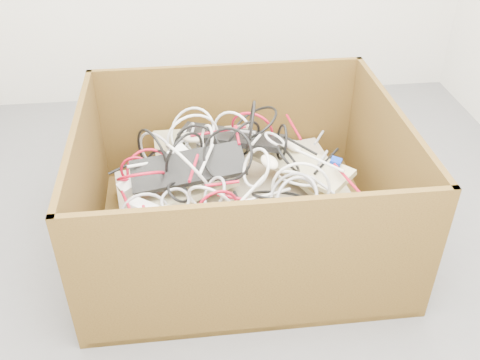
{
  "coord_description": "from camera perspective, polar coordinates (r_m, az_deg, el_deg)",
  "views": [
    {
      "loc": [
        -0.28,
        -1.77,
        1.63
      ],
      "look_at": [
        -0.06,
        0.08,
        0.3
      ],
      "focal_mm": 40.58,
      "sensor_mm": 36.0,
      "label": 1
    }
  ],
  "objects": [
    {
      "name": "ground",
      "position": [
        2.42,
        1.69,
        -6.75
      ],
      "size": [
        3.0,
        3.0,
        0.0
      ],
      "primitive_type": "plane",
      "color": "#59585B",
      "rests_on": "ground"
    },
    {
      "name": "cable_tangle",
      "position": [
        2.23,
        -2.62,
        1.86
      ],
      "size": [
        1.02,
        0.9,
        0.45
      ],
      "color": "maroon",
      "rests_on": "keyboard_pile"
    },
    {
      "name": "cardboard_box",
      "position": [
        2.36,
        -0.39,
        -3.32
      ],
      "size": [
        1.29,
        1.08,
        0.62
      ],
      "color": "#3C290F",
      "rests_on": "ground"
    },
    {
      "name": "power_strip_left",
      "position": [
        2.28,
        -9.0,
        1.01
      ],
      "size": [
        0.31,
        0.22,
        0.13
      ],
      "primitive_type": "cube",
      "rotation": [
        0.14,
        -0.26,
        0.51
      ],
      "color": "white",
      "rests_on": "keyboard_pile"
    },
    {
      "name": "vga_plug",
      "position": [
        2.33,
        10.05,
        1.95
      ],
      "size": [
        0.06,
        0.06,
        0.03
      ],
      "primitive_type": "cube",
      "rotation": [
        0.09,
        0.14,
        -0.52
      ],
      "color": "#0B2CA9",
      "rests_on": "keyboard_pile"
    },
    {
      "name": "keyboard_pile",
      "position": [
        2.29,
        -0.11,
        -0.59
      ],
      "size": [
        1.15,
        1.0,
        0.34
      ],
      "color": "#C6C08B",
      "rests_on": "cardboard_box"
    },
    {
      "name": "mice_scatter",
      "position": [
        2.22,
        -0.22,
        0.31
      ],
      "size": [
        0.84,
        0.66,
        0.18
      ],
      "color": "beige",
      "rests_on": "keyboard_pile"
    },
    {
      "name": "power_strip_right",
      "position": [
        2.08,
        -7.95,
        -3.93
      ],
      "size": [
        0.3,
        0.19,
        0.1
      ],
      "primitive_type": "cube",
      "rotation": [
        -0.1,
        0.17,
        -0.48
      ],
      "color": "white",
      "rests_on": "keyboard_pile"
    }
  ]
}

